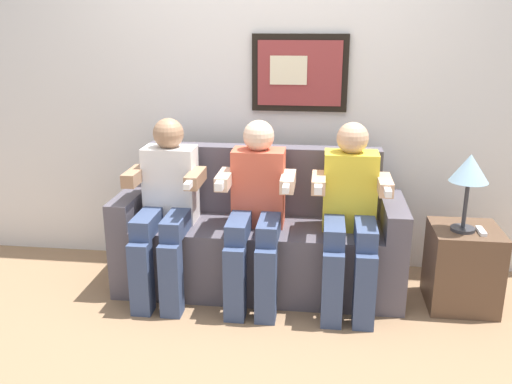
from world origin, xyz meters
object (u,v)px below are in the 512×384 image
Objects in this scene: person_on_right at (350,210)px; person_on_left at (166,203)px; person_in_middle at (256,206)px; side_table_right at (462,267)px; table_lamp at (469,172)px; spare_remote_on_table at (481,231)px; couch at (259,241)px.

person_on_left is at bearing 179.98° from person_on_right.
person_in_middle reaches higher than side_table_right.
side_table_right is 1.09× the size of table_lamp.
spare_remote_on_table is (0.06, -0.06, 0.26)m from side_table_right.
person_on_right is 2.22× the size of side_table_right.
person_on_right is at bearing -174.94° from side_table_right.
side_table_right is (1.26, -0.11, -0.06)m from couch.
table_lamp reaches higher than spare_remote_on_table.
person_on_right is at bearing -178.03° from table_lamp.
person_on_left and person_in_middle have the same top height.
person_on_right reaches higher than spare_remote_on_table.
spare_remote_on_table is at bearing -43.43° from side_table_right.
person_in_middle is at bearing 180.00° from person_on_right.
person_in_middle is 2.22× the size of side_table_right.
spare_remote_on_table is at bearing 0.04° from person_in_middle.
spare_remote_on_table reaches higher than side_table_right.
couch is 0.34m from person_in_middle.
person_in_middle is at bearing -179.96° from spare_remote_on_table.
couch is 1.26m from side_table_right.
person_in_middle is 1.00× the size of person_on_right.
person_in_middle is at bearing -0.05° from person_on_left.
person_on_left reaches higher than spare_remote_on_table.
person_on_right is (1.12, -0.00, 0.00)m from person_on_left.
spare_remote_on_table is at bearing 0.02° from person_on_left.
person_in_middle is at bearing -177.19° from side_table_right.
table_lamp is (1.22, -0.14, 0.55)m from couch.
person_on_right is at bearing -16.61° from couch.
couch is 0.65m from person_on_right.
person_on_right is (0.56, -0.17, 0.29)m from couch.
table_lamp is at bearing 167.63° from spare_remote_on_table.
person_on_left reaches higher than couch.
person_in_middle reaches higher than couch.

